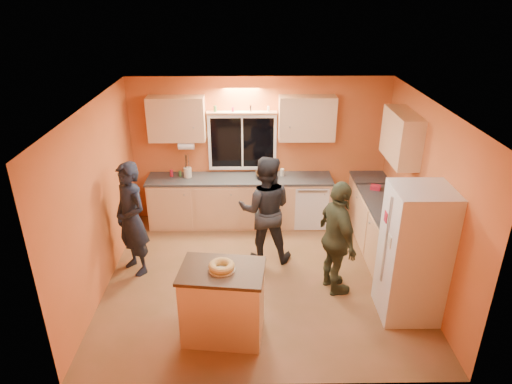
{
  "coord_description": "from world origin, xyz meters",
  "views": [
    {
      "loc": [
        -0.17,
        -5.66,
        4.0
      ],
      "look_at": [
        -0.08,
        0.4,
        1.22
      ],
      "focal_mm": 32.0,
      "sensor_mm": 36.0,
      "label": 1
    }
  ],
  "objects_px": {
    "refrigerator": "(414,254)",
    "island": "(223,302)",
    "person_right": "(337,239)",
    "person_left": "(131,219)",
    "person_center": "(265,210)"
  },
  "relations": [
    {
      "from": "island",
      "to": "person_center",
      "type": "xyz_separation_m",
      "value": [
        0.57,
        1.74,
        0.37
      ]
    },
    {
      "from": "refrigerator",
      "to": "island",
      "type": "bearing_deg",
      "value": -170.62
    },
    {
      "from": "island",
      "to": "person_left",
      "type": "distance_m",
      "value": 2.03
    },
    {
      "from": "refrigerator",
      "to": "person_right",
      "type": "xyz_separation_m",
      "value": [
        -0.87,
        0.49,
        -0.06
      ]
    },
    {
      "from": "refrigerator",
      "to": "island",
      "type": "xyz_separation_m",
      "value": [
        -2.39,
        -0.4,
        -0.41
      ]
    },
    {
      "from": "person_left",
      "to": "person_right",
      "type": "xyz_separation_m",
      "value": [
        2.92,
        -0.54,
        -0.04
      ]
    },
    {
      "from": "person_left",
      "to": "person_center",
      "type": "bearing_deg",
      "value": 54.16
    },
    {
      "from": "person_center",
      "to": "person_right",
      "type": "height_order",
      "value": "person_center"
    },
    {
      "from": "person_left",
      "to": "island",
      "type": "bearing_deg",
      "value": -0.48
    },
    {
      "from": "person_right",
      "to": "refrigerator",
      "type": "bearing_deg",
      "value": -133.88
    },
    {
      "from": "island",
      "to": "refrigerator",
      "type": "bearing_deg",
      "value": 16.08
    },
    {
      "from": "refrigerator",
      "to": "person_right",
      "type": "height_order",
      "value": "refrigerator"
    },
    {
      "from": "refrigerator",
      "to": "person_left",
      "type": "height_order",
      "value": "refrigerator"
    },
    {
      "from": "refrigerator",
      "to": "person_center",
      "type": "distance_m",
      "value": 2.27
    },
    {
      "from": "person_center",
      "to": "person_right",
      "type": "relative_size",
      "value": 1.03
    }
  ]
}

